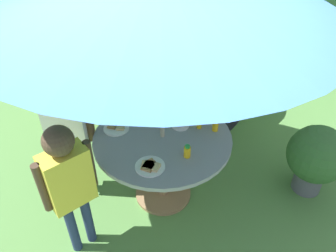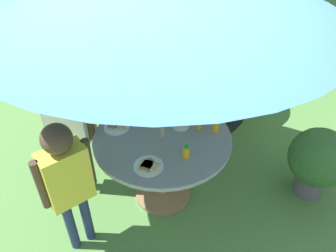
# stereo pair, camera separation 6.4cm
# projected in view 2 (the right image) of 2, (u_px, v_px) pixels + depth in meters

# --- Properties ---
(ground_plane) EXTENTS (10.00, 10.00, 0.02)m
(ground_plane) POSITION_uv_depth(u_px,v_px,m) (163.00, 194.00, 3.25)
(ground_plane) COLOR #548442
(garden_table) EXTENTS (1.19, 1.19, 0.74)m
(garden_table) POSITION_uv_depth(u_px,v_px,m) (163.00, 149.00, 2.89)
(garden_table) COLOR #93704C
(garden_table) RESTS_ON ground_plane
(wooden_chair) EXTENTS (0.65, 0.67, 1.08)m
(wooden_chair) POSITION_uv_depth(u_px,v_px,m) (99.00, 90.00, 3.67)
(wooden_chair) COLOR #93704C
(wooden_chair) RESTS_ON ground_plane
(dome_tent) EXTENTS (2.19, 2.19, 1.64)m
(dome_tent) POSITION_uv_depth(u_px,v_px,m) (171.00, 45.00, 4.12)
(dome_tent) COLOR #B2C63F
(dome_tent) RESTS_ON ground_plane
(potted_plant) EXTENTS (0.55, 0.55, 0.73)m
(potted_plant) POSITION_uv_depth(u_px,v_px,m) (318.00, 160.00, 3.02)
(potted_plant) COLOR #595960
(potted_plant) RESTS_ON ground_plane
(child_in_pink_shirt) EXTENTS (0.23, 0.43, 1.26)m
(child_in_pink_shirt) POSITION_uv_depth(u_px,v_px,m) (207.00, 84.00, 3.36)
(child_in_pink_shirt) COLOR navy
(child_in_pink_shirt) RESTS_ON ground_plane
(child_in_blue_shirt) EXTENTS (0.41, 0.40, 1.41)m
(child_in_blue_shirt) POSITION_uv_depth(u_px,v_px,m) (124.00, 71.00, 3.39)
(child_in_blue_shirt) COLOR #3F3F47
(child_in_blue_shirt) RESTS_ON ground_plane
(child_in_white_shirt) EXTENTS (0.44, 0.28, 1.36)m
(child_in_white_shirt) POSITION_uv_depth(u_px,v_px,m) (67.00, 118.00, 2.79)
(child_in_white_shirt) COLOR brown
(child_in_white_shirt) RESTS_ON ground_plane
(child_in_yellow_shirt) EXTENTS (0.32, 0.38, 1.25)m
(child_in_yellow_shirt) POSITION_uv_depth(u_px,v_px,m) (66.00, 176.00, 2.34)
(child_in_yellow_shirt) COLOR navy
(child_in_yellow_shirt) RESTS_ON ground_plane
(snack_bowl) EXTENTS (0.16, 0.16, 0.09)m
(snack_bowl) POSITION_uv_depth(u_px,v_px,m) (181.00, 123.00, 2.88)
(snack_bowl) COLOR white
(snack_bowl) RESTS_ON garden_table
(plate_far_right) EXTENTS (0.23, 0.23, 0.03)m
(plate_far_right) POSITION_uv_depth(u_px,v_px,m) (148.00, 166.00, 2.49)
(plate_far_right) COLOR white
(plate_far_right) RESTS_ON garden_table
(plate_mid_right) EXTENTS (0.22, 0.22, 0.03)m
(plate_mid_right) POSITION_uv_depth(u_px,v_px,m) (117.00, 127.00, 2.88)
(plate_mid_right) COLOR white
(plate_mid_right) RESTS_ON garden_table
(plate_back_edge) EXTENTS (0.24, 0.24, 0.03)m
(plate_back_edge) POSITION_uv_depth(u_px,v_px,m) (170.00, 107.00, 3.13)
(plate_back_edge) COLOR yellow
(plate_back_edge) RESTS_ON garden_table
(juice_bottle_near_left) EXTENTS (0.05, 0.05, 0.12)m
(juice_bottle_near_left) POSITION_uv_depth(u_px,v_px,m) (162.00, 114.00, 2.96)
(juice_bottle_near_left) COLOR yellow
(juice_bottle_near_left) RESTS_ON garden_table
(juice_bottle_near_right) EXTENTS (0.06, 0.06, 0.11)m
(juice_bottle_near_right) POSITION_uv_depth(u_px,v_px,m) (186.00, 152.00, 2.56)
(juice_bottle_near_right) COLOR yellow
(juice_bottle_near_right) RESTS_ON garden_table
(juice_bottle_far_left) EXTENTS (0.05, 0.05, 0.13)m
(juice_bottle_far_left) POSITION_uv_depth(u_px,v_px,m) (200.00, 123.00, 2.85)
(juice_bottle_far_left) COLOR yellow
(juice_bottle_far_left) RESTS_ON garden_table
(juice_bottle_center_front) EXTENTS (0.05, 0.05, 0.11)m
(juice_bottle_center_front) POSITION_uv_depth(u_px,v_px,m) (216.00, 127.00, 2.82)
(juice_bottle_center_front) COLOR yellow
(juice_bottle_center_front) RESTS_ON garden_table
(cup_near) EXTENTS (0.07, 0.07, 0.07)m
(cup_near) POSITION_uv_depth(u_px,v_px,m) (192.00, 113.00, 3.00)
(cup_near) COLOR white
(cup_near) RESTS_ON garden_table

